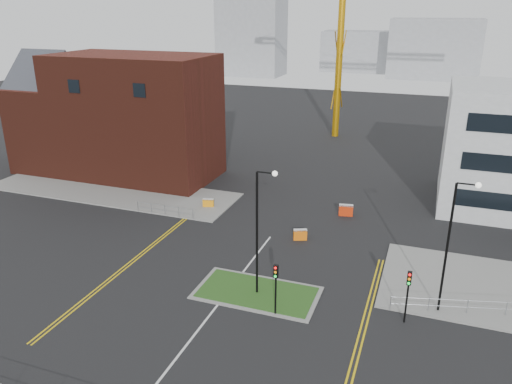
% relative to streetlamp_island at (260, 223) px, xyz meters
% --- Properties ---
extents(ground, '(200.00, 200.00, 0.00)m').
position_rel_streetlamp_island_xyz_m(ground, '(-2.22, -8.00, -5.41)').
color(ground, black).
rests_on(ground, ground).
extents(pavement_left, '(28.00, 8.00, 0.12)m').
position_rel_streetlamp_island_xyz_m(pavement_left, '(-22.22, 14.00, -5.35)').
color(pavement_left, slate).
rests_on(pavement_left, ground).
extents(island_kerb, '(8.60, 4.60, 0.08)m').
position_rel_streetlamp_island_xyz_m(island_kerb, '(-0.22, 0.00, -5.37)').
color(island_kerb, slate).
rests_on(island_kerb, ground).
extents(grass_island, '(8.00, 4.00, 0.12)m').
position_rel_streetlamp_island_xyz_m(grass_island, '(-0.22, 0.00, -5.35)').
color(grass_island, '#264617').
rests_on(grass_island, ground).
extents(brick_building, '(24.20, 10.07, 14.24)m').
position_rel_streetlamp_island_xyz_m(brick_building, '(-25.19, 20.00, 1.44)').
color(brick_building, '#481B12').
rests_on(brick_building, ground).
extents(streetlamp_island, '(1.46, 0.36, 9.18)m').
position_rel_streetlamp_island_xyz_m(streetlamp_island, '(0.00, 0.00, 0.00)').
color(streetlamp_island, black).
rests_on(streetlamp_island, ground).
extents(streetlamp_right_near, '(1.46, 0.36, 9.18)m').
position_rel_streetlamp_island_xyz_m(streetlamp_right_near, '(12.00, 2.00, 0.00)').
color(streetlamp_right_near, black).
rests_on(streetlamp_right_near, ground).
extents(traffic_light_island, '(0.28, 0.33, 3.65)m').
position_rel_streetlamp_island_xyz_m(traffic_light_island, '(1.78, -2.02, -2.85)').
color(traffic_light_island, black).
rests_on(traffic_light_island, ground).
extents(traffic_light_right, '(0.28, 0.33, 3.65)m').
position_rel_streetlamp_island_xyz_m(traffic_light_right, '(9.78, -0.02, -2.85)').
color(traffic_light_right, black).
rests_on(traffic_light_right, ground).
extents(railing_left, '(6.05, 0.05, 1.10)m').
position_rel_streetlamp_island_xyz_m(railing_left, '(-13.22, 10.00, -4.67)').
color(railing_left, gray).
rests_on(railing_left, ground).
extents(centre_line, '(0.15, 30.00, 0.01)m').
position_rel_streetlamp_island_xyz_m(centre_line, '(-2.22, -6.00, -5.41)').
color(centre_line, silver).
rests_on(centre_line, ground).
extents(yellow_left_a, '(0.12, 24.00, 0.01)m').
position_rel_streetlamp_island_xyz_m(yellow_left_a, '(-11.22, 2.00, -5.41)').
color(yellow_left_a, gold).
rests_on(yellow_left_a, ground).
extents(yellow_left_b, '(0.12, 24.00, 0.01)m').
position_rel_streetlamp_island_xyz_m(yellow_left_b, '(-10.92, 2.00, -5.41)').
color(yellow_left_b, gold).
rests_on(yellow_left_b, ground).
extents(yellow_right_a, '(0.12, 20.00, 0.01)m').
position_rel_streetlamp_island_xyz_m(yellow_right_a, '(7.28, -2.00, -5.41)').
color(yellow_right_a, gold).
rests_on(yellow_right_a, ground).
extents(yellow_right_b, '(0.12, 20.00, 0.01)m').
position_rel_streetlamp_island_xyz_m(yellow_right_b, '(7.58, -2.00, -5.41)').
color(yellow_right_b, gold).
rests_on(yellow_right_b, ground).
extents(skyline_a, '(18.00, 12.00, 22.00)m').
position_rel_streetlamp_island_xyz_m(skyline_a, '(-42.22, 112.00, 5.59)').
color(skyline_a, gray).
rests_on(skyline_a, ground).
extents(skyline_b, '(24.00, 12.00, 16.00)m').
position_rel_streetlamp_island_xyz_m(skyline_b, '(7.78, 122.00, 2.59)').
color(skyline_b, gray).
rests_on(skyline_b, ground).
extents(skyline_d, '(30.00, 12.00, 12.00)m').
position_rel_streetlamp_island_xyz_m(skyline_d, '(-10.22, 132.00, 0.59)').
color(skyline_d, gray).
rests_on(skyline_d, ground).
extents(barrier_left, '(1.15, 0.67, 0.92)m').
position_rel_streetlamp_island_xyz_m(barrier_left, '(-10.22, 13.36, -4.92)').
color(barrier_left, orange).
rests_on(barrier_left, ground).
extents(barrier_mid, '(1.21, 0.80, 0.97)m').
position_rel_streetlamp_island_xyz_m(barrier_mid, '(0.37, 9.35, -4.89)').
color(barrier_mid, orange).
rests_on(barrier_mid, ground).
extents(barrier_right, '(1.39, 0.68, 1.12)m').
position_rel_streetlamp_island_xyz_m(barrier_right, '(3.11, 16.00, -4.81)').
color(barrier_right, red).
rests_on(barrier_right, ground).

